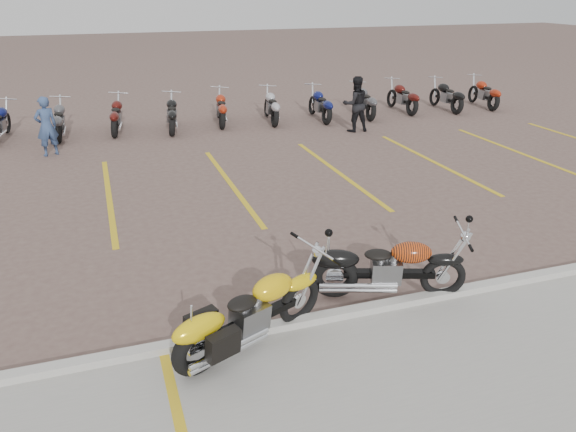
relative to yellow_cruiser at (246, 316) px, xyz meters
name	(u,v)px	position (x,y,z in m)	size (l,w,h in m)	color
ground	(286,258)	(1.28, 2.23, -0.47)	(100.00, 100.00, 0.00)	brown
curb	(333,316)	(1.28, 0.23, -0.41)	(60.00, 0.18, 0.12)	#ADAAA3
parking_stripes	(231,184)	(1.28, 6.23, -0.46)	(38.00, 5.50, 0.01)	gold
yellow_cruiser	(246,316)	(0.00, 0.00, 0.00)	(2.16, 1.03, 0.94)	black
flame_cruiser	(385,269)	(2.22, 0.57, -0.01)	(2.16, 0.88, 0.92)	black
person_a	(46,126)	(-2.76, 10.11, 0.32)	(0.58, 0.38, 1.58)	navy
person_b	(355,104)	(6.14, 9.91, 0.38)	(0.82, 0.64, 1.70)	black
bg_bike_row	(196,111)	(1.55, 11.99, 0.08)	(22.27, 2.05, 1.10)	black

